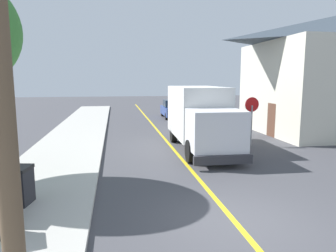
{
  "coord_description": "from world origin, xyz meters",
  "views": [
    {
      "loc": [
        -2.93,
        -7.04,
        3.58
      ],
      "look_at": [
        -0.48,
        7.23,
        1.4
      ],
      "focal_mm": 33.17,
      "sensor_mm": 36.0,
      "label": 1
    }
  ],
  "objects_px": {
    "parked_car_mid": "(173,109)",
    "trash_bin_back": "(19,185)",
    "box_truck": "(200,115)",
    "stop_sign": "(252,112)",
    "parked_car_near": "(193,119)"
  },
  "relations": [
    {
      "from": "box_truck",
      "to": "stop_sign",
      "type": "height_order",
      "value": "box_truck"
    },
    {
      "from": "parked_car_near",
      "to": "parked_car_mid",
      "type": "distance_m",
      "value": 7.16
    },
    {
      "from": "parked_car_near",
      "to": "parked_car_mid",
      "type": "bearing_deg",
      "value": 91.05
    },
    {
      "from": "parked_car_mid",
      "to": "trash_bin_back",
      "type": "height_order",
      "value": "parked_car_mid"
    },
    {
      "from": "parked_car_mid",
      "to": "stop_sign",
      "type": "relative_size",
      "value": 1.67
    },
    {
      "from": "parked_car_mid",
      "to": "stop_sign",
      "type": "xyz_separation_m",
      "value": [
        1.9,
        -12.96,
        1.06
      ]
    },
    {
      "from": "box_truck",
      "to": "stop_sign",
      "type": "relative_size",
      "value": 2.73
    },
    {
      "from": "trash_bin_back",
      "to": "box_truck",
      "type": "bearing_deg",
      "value": 42.93
    },
    {
      "from": "box_truck",
      "to": "parked_car_near",
      "type": "bearing_deg",
      "value": 79.04
    },
    {
      "from": "box_truck",
      "to": "parked_car_near",
      "type": "relative_size",
      "value": 1.64
    },
    {
      "from": "box_truck",
      "to": "stop_sign",
      "type": "bearing_deg",
      "value": 5.62
    },
    {
      "from": "parked_car_near",
      "to": "stop_sign",
      "type": "relative_size",
      "value": 1.66
    },
    {
      "from": "box_truck",
      "to": "parked_car_near",
      "type": "distance_m",
      "value": 6.28
    },
    {
      "from": "parked_car_near",
      "to": "parked_car_mid",
      "type": "relative_size",
      "value": 0.99
    },
    {
      "from": "stop_sign",
      "to": "parked_car_mid",
      "type": "bearing_deg",
      "value": 98.35
    }
  ]
}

